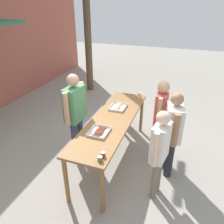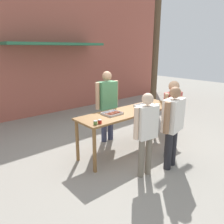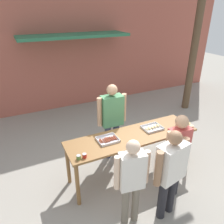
# 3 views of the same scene
# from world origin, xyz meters

# --- Properties ---
(ground_plane) EXTENTS (24.00, 24.00, 0.00)m
(ground_plane) POSITION_xyz_m (0.00, 0.00, 0.00)
(ground_plane) COLOR gray
(serving_table) EXTENTS (2.60, 0.73, 0.93)m
(serving_table) POSITION_xyz_m (0.00, 0.00, 0.82)
(serving_table) COLOR brown
(serving_table) RESTS_ON ground
(food_tray_sausages) EXTENTS (0.38, 0.32, 0.04)m
(food_tray_sausages) POSITION_xyz_m (-0.51, 0.04, 0.94)
(food_tray_sausages) COLOR silver
(food_tray_sausages) RESTS_ON serving_table
(food_tray_buns) EXTENTS (0.39, 0.31, 0.06)m
(food_tray_buns) POSITION_xyz_m (0.48, 0.05, 0.95)
(food_tray_buns) COLOR silver
(food_tray_buns) RESTS_ON serving_table
(condiment_jar_mustard) EXTENTS (0.07, 0.07, 0.08)m
(condiment_jar_mustard) POSITION_xyz_m (-1.16, -0.25, 0.96)
(condiment_jar_mustard) COLOR #567A38
(condiment_jar_mustard) RESTS_ON serving_table
(condiment_jar_ketchup) EXTENTS (0.07, 0.07, 0.08)m
(condiment_jar_ketchup) POSITION_xyz_m (-1.06, -0.25, 0.96)
(condiment_jar_ketchup) COLOR #B22319
(condiment_jar_ketchup) RESTS_ON serving_table
(beer_cup) EXTENTS (0.09, 0.09, 0.11)m
(beer_cup) POSITION_xyz_m (1.16, -0.24, 0.98)
(beer_cup) COLOR #DBC67A
(beer_cup) RESTS_ON serving_table
(person_server_behind_table) EXTENTS (0.66, 0.27, 1.75)m
(person_server_behind_table) POSITION_xyz_m (-0.10, 0.70, 1.04)
(person_server_behind_table) COLOR #333851
(person_server_behind_table) RESTS_ON ground
(person_customer_holding_hotdog) EXTENTS (0.53, 0.26, 1.55)m
(person_customer_holding_hotdog) POSITION_xyz_m (-0.60, -0.98, 0.93)
(person_customer_holding_hotdog) COLOR #756B5B
(person_customer_holding_hotdog) RESTS_ON ground
(person_customer_with_cup) EXTENTS (0.52, 0.21, 1.65)m
(person_customer_with_cup) POSITION_xyz_m (0.37, -0.83, 1.00)
(person_customer_with_cup) COLOR #232328
(person_customer_with_cup) RESTS_ON ground
(person_customer_waiting_in_line) EXTENTS (0.67, 0.34, 1.60)m
(person_customer_waiting_in_line) POSITION_xyz_m (0.01, -1.10, 0.94)
(person_customer_waiting_in_line) COLOR #232328
(person_customer_waiting_in_line) RESTS_ON ground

